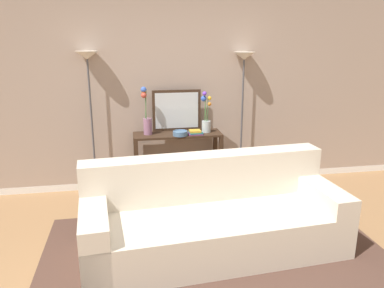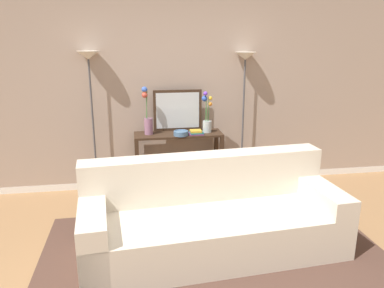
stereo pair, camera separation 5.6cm
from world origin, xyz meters
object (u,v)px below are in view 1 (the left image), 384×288
vase_tall_flowers (146,115)px  book_stack (195,132)px  wall_mirror (177,110)px  book_row_under_console (155,189)px  floor_lamp_right (243,82)px  fruit_bowl (180,133)px  couch (212,219)px  console_table (178,152)px  vase_short_flowers (206,118)px  floor_lamp_left (89,84)px

vase_tall_flowers → book_stack: vase_tall_flowers is taller
wall_mirror → book_row_under_console: size_ratio=2.17×
floor_lamp_right → book_row_under_console: size_ratio=6.20×
floor_lamp_right → book_stack: bearing=-161.6°
floor_lamp_right → fruit_bowl: 1.09m
book_stack → couch: bearing=-93.4°
floor_lamp_right → vase_tall_flowers: bearing=-174.5°
wall_mirror → book_row_under_console: wall_mirror is taller
console_table → book_row_under_console: bearing=180.0°
console_table → floor_lamp_right: bearing=8.8°
vase_short_flowers → fruit_bowl: size_ratio=2.88×
console_table → vase_short_flowers: 0.58m
vase_tall_flowers → vase_short_flowers: bearing=-1.1°
book_row_under_console → floor_lamp_left: bearing=169.6°
couch → vase_short_flowers: 1.63m
console_table → floor_lamp_right: (0.90, 0.14, 0.87)m
book_stack → floor_lamp_right: bearing=18.4°
couch → vase_short_flowers: vase_short_flowers is taller
book_row_under_console → vase_short_flowers: bearing=0.2°
floor_lamp_right → vase_tall_flowers: (-1.29, -0.12, -0.36)m
floor_lamp_left → book_row_under_console: 1.59m
couch → book_stack: couch is taller
console_table → book_stack: bearing=-21.9°
vase_short_flowers → book_row_under_console: bearing=-179.8°
floor_lamp_left → vase_short_flowers: 1.52m
vase_tall_flowers → couch: bearing=-70.5°
vase_tall_flowers → book_stack: 0.66m
couch → floor_lamp_left: bearing=127.0°
floor_lamp_right → vase_short_flowers: bearing=-165.3°
console_table → floor_lamp_right: 1.26m
fruit_bowl → couch: bearing=-85.0°
vase_tall_flowers → book_stack: size_ratio=3.24×
floor_lamp_right → book_stack: floor_lamp_right is taller
wall_mirror → console_table: bearing=-95.0°
floor_lamp_right → vase_tall_flowers: size_ratio=2.98×
wall_mirror → vase_short_flowers: (0.36, -0.15, -0.08)m
vase_short_flowers → floor_lamp_left: bearing=174.6°
wall_mirror → book_stack: wall_mirror is taller
couch → wall_mirror: bearing=94.3°
wall_mirror → fruit_bowl: 0.36m
wall_mirror → floor_lamp_right: bearing=-1.0°
floor_lamp_left → wall_mirror: 1.15m
vase_tall_flowers → vase_short_flowers: (0.76, -0.01, -0.07)m
wall_mirror → book_stack: 0.40m
vase_short_flowers → vase_tall_flowers: bearing=178.9°
floor_lamp_left → wall_mirror: floor_lamp_left is taller
floor_lamp_left → book_stack: 1.45m
console_table → book_row_under_console: size_ratio=3.87×
floor_lamp_left → floor_lamp_right: bearing=0.0°
floor_lamp_left → wall_mirror: size_ratio=2.90×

